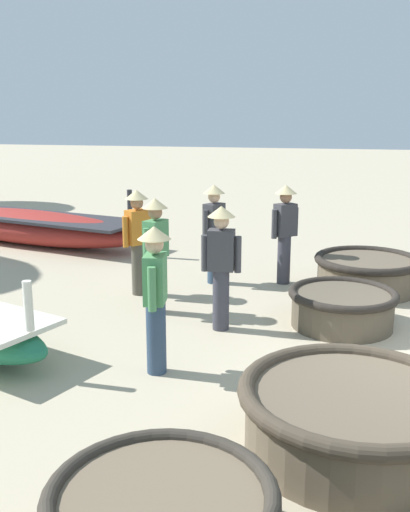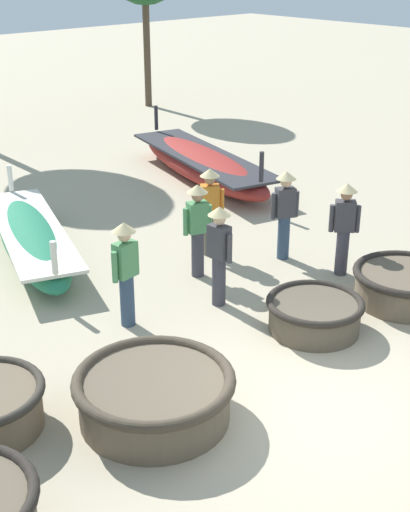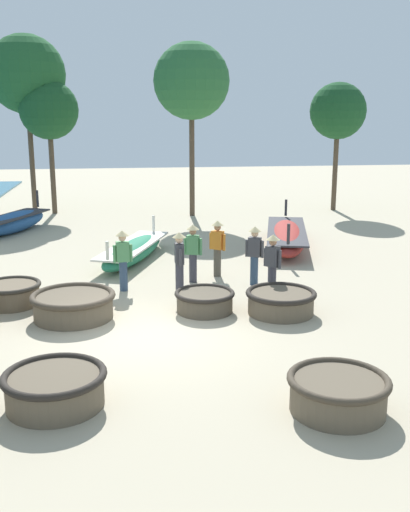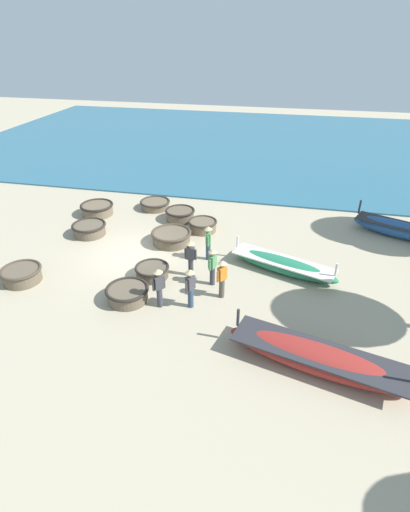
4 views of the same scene
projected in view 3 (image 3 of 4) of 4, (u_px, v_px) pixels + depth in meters
The scene contains 20 objects.
ground_plane at pixel (142, 335), 13.09m from camera, with size 80.00×80.00×0.00m, color tan.
coracle_front_left at pixel (338, 392), 9.69m from camera, with size 1.68×1.68×0.61m.
coracle_far_left at pixel (281, 301), 14.41m from camera, with size 1.71×1.71×0.57m.
coracle_far_right at pixel (55, 387), 9.87m from camera, with size 1.73×1.73×0.60m.
coracle_front_right at pixel (73, 304), 14.07m from camera, with size 1.99×1.99×0.62m.
coracle_center at pixel (11, 293), 15.04m from camera, with size 1.51×1.51×0.58m.
coracle_upturned at pixel (205, 300), 14.56m from camera, with size 1.47×1.47×0.51m.
long_boat_blue_hull at pixel (14, 222), 24.12m from camera, with size 2.65×4.22×1.46m.
long_boat_ochre_hull at pixel (286, 236), 21.51m from camera, with size 2.68×5.95×1.34m.
long_boat_white_hull at pixel (133, 251), 19.56m from camera, with size 2.65×4.96×1.11m.
fisherman_standing_left at pixel (272, 261), 15.58m from camera, with size 0.39×0.41×1.67m.
fisherman_crouching at pixel (254, 252), 16.66m from camera, with size 0.48×0.36×1.67m.
fisherman_by_coracle at pixel (179, 259), 15.87m from camera, with size 0.36×0.53×1.67m.
fisherman_hauling at pixel (217, 244), 17.55m from camera, with size 0.44×0.38×1.67m.
fisherman_with_hat at pixel (123, 256), 16.11m from camera, with size 0.53×0.36×1.67m.
fisherman_standing_right at pixel (193, 249), 16.93m from camera, with size 0.51×0.36×1.67m.
tree_center at pixel (338, 112), 28.59m from camera, with size 2.69×2.69×6.13m.
tree_rightmost at pixel (49, 110), 27.57m from camera, with size 2.72×2.72×6.19m.
tree_leftmost at pixel (192, 81), 26.67m from camera, with size 3.42×3.42×7.79m.
tree_left_mid at pixel (26, 75), 27.64m from camera, with size 3.62×3.62×8.24m.
Camera 3 is at (-0.25, -12.39, 4.76)m, focal length 42.00 mm.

